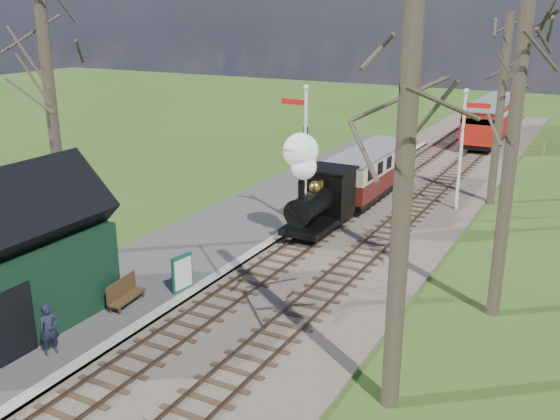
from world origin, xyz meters
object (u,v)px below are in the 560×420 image
at_px(red_carriage_a, 485,125).
at_px(sign_board, 182,273).
at_px(station_shed, 2,263).
at_px(locomotive, 317,190).
at_px(semaphore_far, 464,141).
at_px(bench, 124,293).
at_px(coach, 369,171).
at_px(red_carriage_b, 499,114).
at_px(person, 49,329).
at_px(semaphore_near, 304,148).

distance_m(red_carriage_a, sign_board, 28.72).
bearing_deg(station_shed, locomotive, 69.94).
relative_size(semaphore_far, locomotive, 1.30).
height_order(semaphore_far, bench, semaphore_far).
xyz_separation_m(locomotive, coach, (0.01, 6.06, -0.54)).
relative_size(red_carriage_b, bench, 3.69).
xyz_separation_m(red_carriage_a, bench, (-5.08, -30.10, -1.03)).
xyz_separation_m(station_shed, person, (2.09, -0.42, -1.35)).
bearing_deg(station_shed, semaphore_near, 73.62).
relative_size(semaphore_near, bench, 4.09).
height_order(semaphore_near, locomotive, semaphore_near).
relative_size(semaphore_far, bench, 3.77).
distance_m(sign_board, person, 4.94).
height_order(station_shed, person, station_shed).
xyz_separation_m(red_carriage_a, sign_board, (-4.06, -28.42, -0.80)).
height_order(semaphore_near, bench, semaphore_near).
distance_m(red_carriage_b, bench, 35.98).
height_order(station_shed, red_carriage_a, station_shed).
bearing_deg(station_shed, bench, 56.73).
xyz_separation_m(semaphore_near, red_carriage_b, (3.37, 26.37, -2.00)).
relative_size(red_carriage_a, red_carriage_b, 1.00).
bearing_deg(station_shed, semaphore_far, 64.28).
distance_m(station_shed, person, 2.53).
bearing_deg(coach, bench, -99.37).
relative_size(semaphore_near, red_carriage_b, 1.11).
xyz_separation_m(semaphore_far, red_carriage_b, (-1.77, 20.37, -1.73)).
bearing_deg(semaphore_far, coach, -177.36).
height_order(station_shed, sign_board, station_shed).
xyz_separation_m(station_shed, sign_board, (2.83, 4.46, -1.44)).
bearing_deg(coach, semaphore_near, -97.56).
bearing_deg(semaphore_far, person, -109.64).
height_order(semaphore_far, red_carriage_b, semaphore_far).
relative_size(semaphore_near, person, 4.36).
bearing_deg(semaphore_far, station_shed, -115.72).
bearing_deg(red_carriage_b, locomotive, -95.60).
height_order(red_carriage_b, sign_board, red_carriage_b).
xyz_separation_m(semaphore_near, red_carriage_a, (3.37, 20.87, -2.00)).
bearing_deg(red_carriage_b, bench, -98.12).
distance_m(semaphore_far, locomotive, 7.76).
bearing_deg(semaphore_far, red_carriage_b, 94.98).
bearing_deg(red_carriage_b, semaphore_near, -97.28).
distance_m(station_shed, coach, 18.33).
bearing_deg(bench, locomotive, 74.61).
bearing_deg(red_carriage_b, station_shed, -100.19).
bearing_deg(locomotive, semaphore_far, 55.00).
xyz_separation_m(station_shed, bench, (1.82, 2.77, -1.67)).
relative_size(locomotive, red_carriage_a, 0.79).
relative_size(station_shed, semaphore_near, 1.01).
bearing_deg(sign_board, red_carriage_a, 81.86).
distance_m(semaphore_near, red_carriage_a, 21.24).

